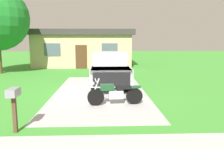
{
  "coord_description": "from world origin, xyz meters",
  "views": [
    {
      "loc": [
        0.15,
        -10.91,
        2.57
      ],
      "look_at": [
        0.57,
        -0.16,
        0.9
      ],
      "focal_mm": 36.14,
      "sensor_mm": 36.0,
      "label": 1
    }
  ],
  "objects_px": {
    "motorcycle": "(115,93)",
    "neighbor_house": "(83,48)",
    "pickup_truck": "(109,68)",
    "mailbox": "(14,98)"
  },
  "relations": [
    {
      "from": "pickup_truck",
      "to": "mailbox",
      "type": "relative_size",
      "value": 4.48
    },
    {
      "from": "mailbox",
      "to": "neighbor_house",
      "type": "height_order",
      "value": "neighbor_house"
    },
    {
      "from": "pickup_truck",
      "to": "neighbor_house",
      "type": "distance_m",
      "value": 10.01
    },
    {
      "from": "pickup_truck",
      "to": "mailbox",
      "type": "xyz_separation_m",
      "value": [
        -2.81,
        -6.77,
        0.03
      ]
    },
    {
      "from": "motorcycle",
      "to": "pickup_truck",
      "type": "relative_size",
      "value": 0.39
    },
    {
      "from": "pickup_truck",
      "to": "mailbox",
      "type": "distance_m",
      "value": 7.33
    },
    {
      "from": "mailbox",
      "to": "neighbor_house",
      "type": "bearing_deg",
      "value": 88.22
    },
    {
      "from": "pickup_truck",
      "to": "mailbox",
      "type": "bearing_deg",
      "value": -112.52
    },
    {
      "from": "motorcycle",
      "to": "neighbor_house",
      "type": "bearing_deg",
      "value": 99.81
    },
    {
      "from": "pickup_truck",
      "to": "motorcycle",
      "type": "bearing_deg",
      "value": -88.55
    }
  ]
}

